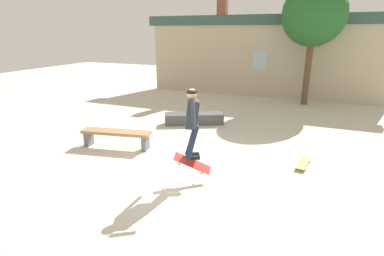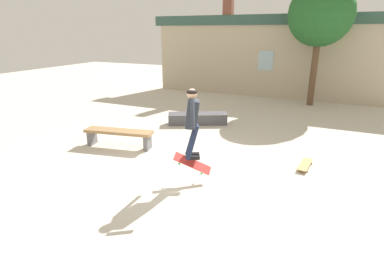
{
  "view_description": "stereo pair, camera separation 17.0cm",
  "coord_description": "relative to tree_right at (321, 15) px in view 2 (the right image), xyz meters",
  "views": [
    {
      "loc": [
        2.53,
        -5.55,
        3.07
      ],
      "look_at": [
        0.33,
        -0.17,
        1.2
      ],
      "focal_mm": 28.0,
      "sensor_mm": 36.0,
      "label": 1
    },
    {
      "loc": [
        2.69,
        -5.48,
        3.07
      ],
      "look_at": [
        0.33,
        -0.17,
        1.2
      ],
      "focal_mm": 28.0,
      "sensor_mm": 36.0,
      "label": 2
    }
  ],
  "objects": [
    {
      "name": "ground_plane",
      "position": [
        -2.21,
        -8.33,
        -3.72
      ],
      "size": [
        40.0,
        40.0,
        0.0
      ],
      "primitive_type": "plane",
      "color": "beige"
    },
    {
      "name": "building_backdrop",
      "position": [
        -2.24,
        1.06,
        -1.7
      ],
      "size": [
        11.84,
        0.52,
        5.09
      ],
      "color": "#B7A88E",
      "rests_on": "ground_plane"
    },
    {
      "name": "tree_right",
      "position": [
        0.0,
        0.0,
        0.0
      ],
      "size": [
        2.58,
        2.58,
        5.04
      ],
      "color": "brown",
      "rests_on": "ground_plane"
    },
    {
      "name": "park_bench",
      "position": [
        -4.55,
        -7.49,
        -3.36
      ],
      "size": [
        1.96,
        0.75,
        0.49
      ],
      "rotation": [
        0.0,
        0.0,
        0.18
      ],
      "color": "#99754C",
      "rests_on": "ground_plane"
    },
    {
      "name": "skate_ledge",
      "position": [
        -3.39,
        -4.62,
        -3.52
      ],
      "size": [
        2.01,
        1.3,
        0.4
      ],
      "rotation": [
        0.0,
        0.0,
        0.45
      ],
      "color": "#4C4C51",
      "rests_on": "ground_plane"
    },
    {
      "name": "skater",
      "position": [
        -1.88,
        -8.5,
        -2.3
      ],
      "size": [
        0.58,
        1.1,
        1.47
      ],
      "rotation": [
        0.0,
        0.0,
        0.45
      ],
      "color": "#282D38"
    },
    {
      "name": "skateboard_flipping",
      "position": [
        -1.87,
        -8.51,
        -3.31
      ],
      "size": [
        0.73,
        0.49,
        0.47
      ],
      "rotation": [
        0.0,
        0.0,
        0.4
      ],
      "color": "red"
    },
    {
      "name": "skateboard_resting",
      "position": [
        0.3,
        -6.79,
        -3.65
      ],
      "size": [
        0.32,
        0.83,
        0.08
      ],
      "rotation": [
        0.0,
        0.0,
        4.59
      ],
      "color": "#AD894C",
      "rests_on": "ground_plane"
    }
  ]
}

